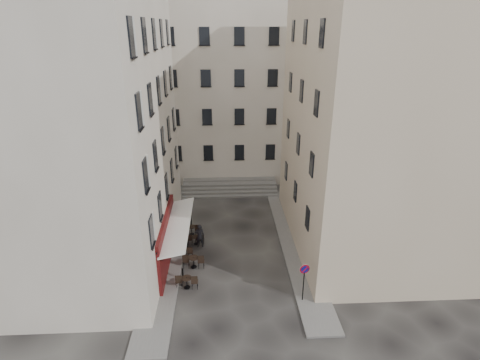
{
  "coord_description": "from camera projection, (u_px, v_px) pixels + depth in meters",
  "views": [
    {
      "loc": [
        -0.64,
        -20.39,
        14.88
      ],
      "look_at": [
        0.57,
        4.0,
        4.74
      ],
      "focal_mm": 28.0,
      "sensor_mm": 36.0,
      "label": 1
    }
  ],
  "objects": [
    {
      "name": "bistro_table_d",
      "position": [
        196.0,
        239.0,
        27.26
      ],
      "size": [
        1.19,
        0.56,
        0.84
      ],
      "color": "black",
      "rests_on": "ground"
    },
    {
      "name": "cafe_storefront",
      "position": [
        168.0,
        239.0,
        24.55
      ],
      "size": [
        1.74,
        7.3,
        3.5
      ],
      "color": "#41090F",
      "rests_on": "ground"
    },
    {
      "name": "building_right",
      "position": [
        390.0,
        116.0,
        24.68
      ],
      "size": [
        12.2,
        14.2,
        18.6
      ],
      "color": "beige",
      "rests_on": "ground"
    },
    {
      "name": "building_back",
      "position": [
        218.0,
        84.0,
        38.46
      ],
      "size": [
        18.2,
        10.2,
        18.6
      ],
      "color": "beige",
      "rests_on": "ground"
    },
    {
      "name": "no_parking_sign",
      "position": [
        304.0,
        276.0,
        21.08
      ],
      "size": [
        0.58,
        0.14,
        2.55
      ],
      "rotation": [
        0.0,
        0.0,
        0.15
      ],
      "color": "black",
      "rests_on": "ground"
    },
    {
      "name": "bistro_table_b",
      "position": [
        194.0,
        261.0,
        24.63
      ],
      "size": [
        1.42,
        0.66,
        1.0
      ],
      "color": "black",
      "rests_on": "ground"
    },
    {
      "name": "bistro_table_e",
      "position": [
        192.0,
        229.0,
        28.54
      ],
      "size": [
        1.28,
        0.6,
        0.9
      ],
      "color": "black",
      "rests_on": "ground"
    },
    {
      "name": "bollard_mid",
      "position": [
        187.0,
        244.0,
        26.5
      ],
      "size": [
        0.12,
        0.12,
        0.98
      ],
      "color": "black",
      "rests_on": "ground"
    },
    {
      "name": "bistro_table_c",
      "position": [
        184.0,
        252.0,
        25.74
      ],
      "size": [
        1.22,
        0.57,
        0.86
      ],
      "color": "black",
      "rests_on": "ground"
    },
    {
      "name": "bistro_table_a",
      "position": [
        187.0,
        281.0,
        22.71
      ],
      "size": [
        1.36,
        0.64,
        0.95
      ],
      "color": "black",
      "rests_on": "ground"
    },
    {
      "name": "sidewalk_right",
      "position": [
        294.0,
        243.0,
        27.5
      ],
      "size": [
        2.0,
        18.0,
        0.12
      ],
      "primitive_type": "cube",
      "color": "slate",
      "rests_on": "ground"
    },
    {
      "name": "bollard_near",
      "position": [
        183.0,
        274.0,
        23.28
      ],
      "size": [
        0.12,
        0.12,
        0.98
      ],
      "color": "black",
      "rests_on": "ground"
    },
    {
      "name": "bollard_far",
      "position": [
        191.0,
        220.0,
        29.73
      ],
      "size": [
        0.12,
        0.12,
        0.98
      ],
      "color": "black",
      "rests_on": "ground"
    },
    {
      "name": "building_left",
      "position": [
        61.0,
        106.0,
        22.88
      ],
      "size": [
        12.2,
        16.2,
        20.6
      ],
      "color": "beige",
      "rests_on": "ground"
    },
    {
      "name": "pedestrian",
      "position": [
        200.0,
        236.0,
        26.83
      ],
      "size": [
        0.71,
        0.51,
        1.81
      ],
      "primitive_type": "imported",
      "rotation": [
        0.0,
        0.0,
        3.26
      ],
      "color": "black",
      "rests_on": "ground"
    },
    {
      "name": "stone_steps",
      "position": [
        230.0,
        188.0,
        35.99
      ],
      "size": [
        9.0,
        3.15,
        0.8
      ],
      "color": "#63615E",
      "rests_on": "ground"
    },
    {
      "name": "ground",
      "position": [
        234.0,
        270.0,
        24.55
      ],
      "size": [
        90.0,
        90.0,
        0.0
      ],
      "primitive_type": "plane",
      "color": "black",
      "rests_on": "ground"
    },
    {
      "name": "sidewalk_left",
      "position": [
        173.0,
        239.0,
        28.01
      ],
      "size": [
        2.0,
        22.0,
        0.12
      ],
      "primitive_type": "cube",
      "color": "slate",
      "rests_on": "ground"
    }
  ]
}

